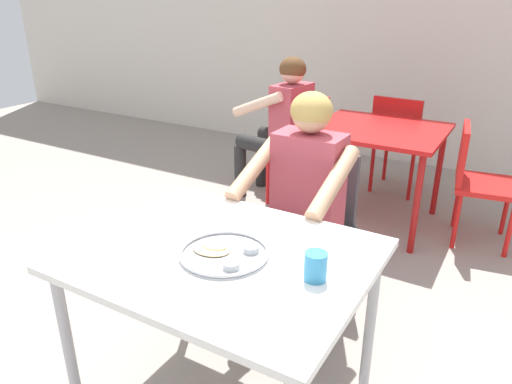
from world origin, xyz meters
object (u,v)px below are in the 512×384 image
Objects in this scene: chair_foreground at (317,218)px; chair_red_right at (477,176)px; diner_foreground at (300,193)px; chair_red_left at (305,146)px; table_background_red at (378,139)px; thali_tray at (224,253)px; drinking_cup at (316,265)px; table_foreground at (223,269)px; chair_red_far at (398,138)px; patron_background at (281,117)px.

chair_foreground is 1.33m from chair_red_right.
diner_foreground reaches higher than chair_red_left.
table_background_red is at bearing -4.90° from chair_red_left.
thali_tray is 0.28× the size of diner_foreground.
drinking_cup reaches higher than thali_tray.
table_foreground is 2.68m from chair_red_far.
thali_tray is 0.39× the size of chair_red_left.
chair_red_far reaches higher than thali_tray.
drinking_cup is 2.72m from chair_red_far.
drinking_cup is at bearing -59.72° from patron_background.
patron_background is (-0.81, 1.34, -0.00)m from diner_foreground.
chair_foreground is 0.93× the size of table_background_red.
chair_red_far reaches higher than drinking_cup.
patron_background reaches higher than chair_red_far.
chair_foreground is 0.31m from diner_foreground.
chair_red_right is 0.96× the size of chair_red_far.
chair_red_far is at bearing 44.83° from chair_red_left.
diner_foreground is 1.54m from chair_red_right.
diner_foreground is 1.57m from patron_background.
table_background_red is 0.62m from chair_red_left.
chair_red_left reaches higher than chair_red_right.
chair_foreground reaches higher than chair_red_right.
drinking_cup is 0.12× the size of chair_red_left.
chair_red_right is at bearing 1.23° from patron_background.
patron_background is at bearing 111.92° from table_foreground.
drinking_cup is 0.81m from diner_foreground.
diner_foreground is 1.53m from chair_red_left.
chair_red_left is at bearing 115.56° from drinking_cup.
thali_tray is 2.24m from patron_background.
table_background_red is at bearing -89.16° from chair_red_far.
chair_foreground is at bearing -89.23° from table_background_red.
diner_foreground is 1.41× the size of chair_red_far.
drinking_cup is (0.35, 0.03, 0.04)m from thali_tray.
chair_red_far reaches higher than table_background_red.
thali_tray is at bearing -106.57° from chair_red_right.
diner_foreground is 1.32× the size of table_background_red.
diner_foreground is (-0.00, -0.22, 0.23)m from chair_foreground.
table_foreground is 1.28× the size of chair_foreground.
chair_red_left is (-0.61, 1.16, 0.00)m from chair_foreground.
drinking_cup is 2.08m from table_background_red.
thali_tray is 2.07m from table_background_red.
table_background_red is at bearing 90.77° from chair_foreground.
chair_red_right is at bearing 3.56° from table_background_red.
chair_foreground is (-0.39, 0.93, -0.30)m from drinking_cup.
chair_foreground is at bearing -54.26° from patron_background.
diner_foreground is (-0.39, 0.71, -0.08)m from drinking_cup.
chair_red_left is 0.30m from patron_background.
patron_background is at bearing 125.74° from chair_foreground.
table_background_red is 0.76× the size of patron_background.
patron_background reaches higher than chair_red_left.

